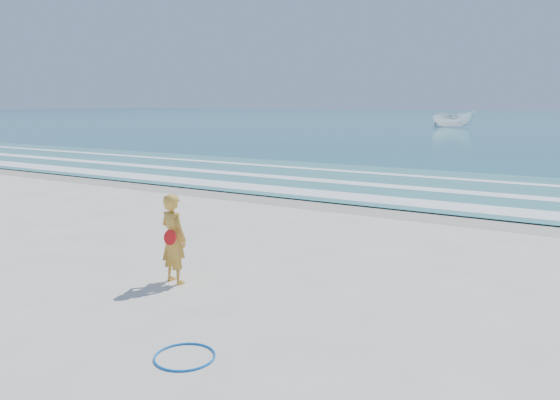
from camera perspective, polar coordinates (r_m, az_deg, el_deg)
The scene contains 9 objects.
ground at distance 10.15m, azimuth -15.11°, elevation -8.71°, with size 400.00×400.00×0.00m, color silver.
wet_sand at distance 17.40m, azimuth 6.59°, elevation -0.51°, with size 400.00×2.40×0.00m, color #B2A893.
shallow at distance 21.99m, azimuth 11.97°, elevation 1.70°, with size 400.00×10.00×0.01m, color #59B7AD.
foam_near at distance 18.57m, azimuth 8.25°, elevation 0.29°, with size 400.00×1.40×0.01m, color white.
foam_mid at distance 21.24m, azimuth 11.27°, elevation 1.45°, with size 400.00×0.90×0.01m, color white.
foam_far at distance 24.35m, azimuth 13.89°, elevation 2.45°, with size 400.00×0.60×0.01m, color white.
hoop at distance 7.38m, azimuth -9.92°, elevation -15.81°, with size 0.79×0.79×0.03m, color blue.
boat at distance 71.68m, azimuth 17.63°, elevation 8.03°, with size 1.93×5.13×1.98m, color white.
woman at distance 9.98m, azimuth -11.06°, elevation -3.97°, with size 0.66×0.50×1.63m.
Camera 1 is at (6.99, -6.61, 3.24)m, focal length 35.00 mm.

